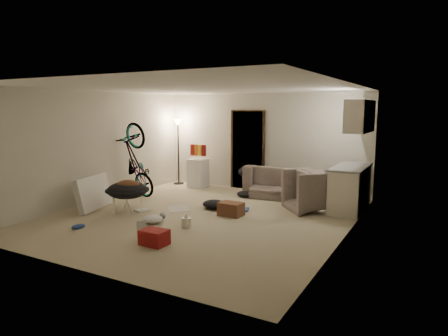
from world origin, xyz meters
The scene contains 37 objects.
floor centered at (0.00, 0.00, -0.01)m, with size 5.50×6.00×0.02m, color #B6AC8C.
ceiling centered at (0.00, 0.00, 2.51)m, with size 5.50×6.00×0.02m, color white.
wall_back centered at (0.00, 3.01, 1.25)m, with size 5.50×0.02×2.50m, color beige.
wall_front centered at (0.00, -3.01, 1.25)m, with size 5.50×0.02×2.50m, color beige.
wall_left centered at (-2.76, 0.00, 1.25)m, with size 0.02×6.00×2.50m, color beige.
wall_right centered at (2.76, 0.00, 1.25)m, with size 0.02×6.00×2.50m, color beige.
doorway centered at (-0.40, 2.97, 1.02)m, with size 0.85×0.10×2.04m, color black.
door_trim centered at (-0.40, 2.94, 1.02)m, with size 0.97×0.04×2.10m, color #312011.
floor_lamp centered at (-2.40, 2.65, 1.31)m, with size 0.28×0.28×1.81m.
kitchen_counter centered at (2.43, 2.00, 0.44)m, with size 0.60×1.50×0.88m, color silver.
counter_top centered at (2.43, 2.00, 0.90)m, with size 0.64×1.54×0.04m, color gray.
kitchen_uppers centered at (2.56, 2.00, 1.95)m, with size 0.38×1.40×0.65m, color silver.
sofa centered at (0.82, 2.45, 0.28)m, with size 1.88×0.74×0.55m, color #323932.
armchair centered at (1.84, 1.64, 0.31)m, with size 0.96×0.83×0.62m, color #323932.
bicycle centered at (-2.30, 0.76, 0.48)m, with size 0.63×1.82×0.96m, color black.
book_asset centered at (-0.36, -1.48, 0.01)m, with size 0.17×0.23×0.02m, color maroon.
mini_fridge centered at (-1.69, 2.55, 0.38)m, with size 0.45×0.45×0.76m, color white.
snack_box_0 centered at (-1.86, 2.55, 1.00)m, with size 0.10×0.07×0.30m, color maroon.
snack_box_1 centered at (-1.74, 2.55, 1.00)m, with size 0.10×0.07×0.30m, color #CB6119.
snack_box_2 centered at (-1.62, 2.55, 1.00)m, with size 0.10×0.07×0.30m, color gold.
snack_box_3 centered at (-1.50, 2.55, 1.00)m, with size 0.10×0.07×0.30m, color maroon.
saucer_chair centered at (-1.52, -0.41, 0.37)m, with size 0.89×0.89×0.63m.
hoodie centered at (-1.47, -0.44, 0.57)m, with size 0.48×0.40×0.22m, color #52301C.
sofa_drape centered at (-0.13, 2.45, 0.54)m, with size 0.56×0.46×0.28m, color black.
tv_box centered at (-2.30, -0.59, 0.35)m, with size 0.13×1.07×0.71m, color silver.
drink_case_a centered at (0.47, 0.36, 0.13)m, with size 0.46×0.33×0.26m, color brown.
drink_case_b centered at (0.22, -1.74, 0.12)m, with size 0.41×0.30×0.24m, color maroon.
juicer centered at (0.15, -0.74, 0.10)m, with size 0.18×0.18×0.25m.
newspaper centered at (-0.76, 0.29, 0.00)m, with size 0.43×0.57×0.01m, color beige.
book_blue centered at (0.50, 0.86, 0.02)m, with size 0.22×0.31×0.03m, color #2B4A9C.
book_white centered at (-1.33, -0.20, 0.01)m, with size 0.22×0.28×0.03m, color silver.
shoe_1 centered at (-0.10, 1.11, 0.05)m, with size 0.24×0.10×0.09m, color slate.
shoe_2 centered at (-1.47, -1.74, 0.04)m, with size 0.24×0.10×0.09m, color #2B4A9C.
shoe_3 centered at (-0.61, -0.45, 0.05)m, with size 0.27×0.11×0.10m, color slate.
clothes_lump_a centered at (-0.09, 0.69, 0.09)m, with size 0.55×0.48×0.18m, color black.
clothes_lump_b centered at (0.01, 2.03, 0.07)m, with size 0.46×0.40×0.14m, color black.
clothes_lump_c centered at (-0.58, -0.78, 0.07)m, with size 0.43×0.37×0.13m, color silver.
Camera 1 is at (4.05, -6.47, 2.10)m, focal length 32.00 mm.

